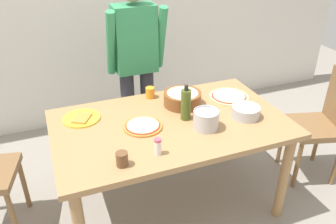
% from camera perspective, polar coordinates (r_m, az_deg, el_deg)
% --- Properties ---
extents(ground, '(8.00, 8.00, 0.00)m').
position_cam_1_polar(ground, '(2.83, 0.38, -14.92)').
color(ground, gray).
extents(dining_table, '(1.60, 0.96, 0.76)m').
position_cam_1_polar(dining_table, '(2.41, 0.43, -3.47)').
color(dining_table, '#A37A4C').
rests_on(dining_table, ground).
extents(person_cook, '(0.49, 0.25, 1.62)m').
position_cam_1_polar(person_cook, '(2.93, -5.35, 8.51)').
color(person_cook, '#2D2D38').
rests_on(person_cook, ground).
extents(chair_wooden_right, '(0.49, 0.49, 0.95)m').
position_cam_1_polar(chair_wooden_right, '(3.09, 24.51, -1.21)').
color(chair_wooden_right, brown).
rests_on(chair_wooden_right, ground).
extents(pizza_raw_on_board, '(0.31, 0.31, 0.02)m').
position_cam_1_polar(pizza_raw_on_board, '(2.72, 10.11, 2.58)').
color(pizza_raw_on_board, beige).
rests_on(pizza_raw_on_board, dining_table).
extents(pizza_cooked_on_tray, '(0.26, 0.26, 0.02)m').
position_cam_1_polar(pizza_cooked_on_tray, '(2.30, -4.18, -2.37)').
color(pizza_cooked_on_tray, '#C67A33').
rests_on(pizza_cooked_on_tray, dining_table).
extents(plate_with_slice, '(0.26, 0.26, 0.02)m').
position_cam_1_polar(plate_with_slice, '(2.46, -14.18, -1.00)').
color(plate_with_slice, gold).
rests_on(plate_with_slice, dining_table).
extents(popcorn_bowl, '(0.28, 0.28, 0.11)m').
position_cam_1_polar(popcorn_bowl, '(2.55, 2.42, 2.46)').
color(popcorn_bowl, brown).
rests_on(popcorn_bowl, dining_table).
extents(mixing_bowl_steel, '(0.20, 0.20, 0.08)m').
position_cam_1_polar(mixing_bowl_steel, '(2.46, 12.77, 0.03)').
color(mixing_bowl_steel, '#B7B7BC').
rests_on(mixing_bowl_steel, dining_table).
extents(olive_oil_bottle, '(0.07, 0.07, 0.26)m').
position_cam_1_polar(olive_oil_bottle, '(2.34, 2.99, 1.26)').
color(olive_oil_bottle, '#47561E').
rests_on(olive_oil_bottle, dining_table).
extents(steel_pot, '(0.17, 0.17, 0.13)m').
position_cam_1_polar(steel_pot, '(2.27, 6.35, -1.20)').
color(steel_pot, '#B7B7BC').
rests_on(steel_pot, dining_table).
extents(cup_orange, '(0.07, 0.07, 0.08)m').
position_cam_1_polar(cup_orange, '(2.67, -3.00, 3.25)').
color(cup_orange, orange).
rests_on(cup_orange, dining_table).
extents(cup_small_brown, '(0.07, 0.07, 0.08)m').
position_cam_1_polar(cup_small_brown, '(1.96, -7.65, -7.77)').
color(cup_small_brown, brown).
rests_on(cup_small_brown, dining_table).
extents(salt_shaker, '(0.04, 0.04, 0.11)m').
position_cam_1_polar(salt_shaker, '(2.02, -1.70, -5.75)').
color(salt_shaker, white).
rests_on(salt_shaker, dining_table).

